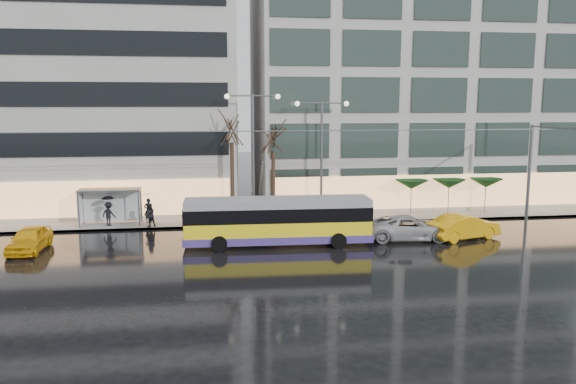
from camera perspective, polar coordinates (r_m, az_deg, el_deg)
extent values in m
plane|color=black|center=(30.48, -5.63, -7.28)|extent=(140.00, 140.00, 0.00)
cube|color=gray|center=(44.18, -3.84, -2.05)|extent=(80.00, 10.00, 0.15)
cube|color=slate|center=(39.34, -3.30, -3.42)|extent=(80.00, 0.10, 0.15)
cube|color=#9F9D98|center=(50.54, -25.67, 11.11)|extent=(34.00, 14.00, 22.00)
cube|color=#9F9D98|center=(52.45, 14.95, 13.21)|extent=(32.00, 14.00, 25.00)
cube|color=yellow|center=(34.03, -1.04, -3.82)|extent=(11.18, 2.69, 1.39)
cube|color=#473687|center=(34.13, -1.04, -4.58)|extent=(11.22, 2.72, 0.46)
cube|color=black|center=(33.81, -1.05, -2.14)|extent=(11.20, 2.71, 0.83)
cube|color=gray|center=(33.69, -1.05, -1.06)|extent=(11.18, 2.69, 0.46)
cube|color=black|center=(34.78, 8.16, -2.15)|extent=(0.13, 2.13, 1.20)
cube|color=black|center=(33.81, -10.52, -2.53)|extent=(0.13, 2.13, 1.20)
cylinder|color=black|center=(35.73, 4.44, -4.07)|extent=(0.94, 0.36, 0.93)
cylinder|color=black|center=(33.52, 5.16, -4.95)|extent=(0.94, 0.36, 0.93)
cylinder|color=black|center=(35.14, -6.95, -4.33)|extent=(0.94, 0.36, 0.93)
cylinder|color=black|center=(32.90, -7.00, -5.25)|extent=(0.94, 0.36, 0.93)
cylinder|color=#595B60|center=(34.29, -2.73, 1.38)|extent=(0.17, 3.45, 2.44)
cylinder|color=#595B60|center=(34.75, -2.78, 1.48)|extent=(0.17, 3.45, 2.44)
cylinder|color=#595B60|center=(44.57, 23.30, 1.79)|extent=(0.24, 0.24, 7.00)
cube|color=#595B60|center=(42.21, 25.35, 5.94)|extent=(0.10, 5.00, 0.10)
cylinder|color=#595B60|center=(35.10, -4.58, 6.16)|extent=(42.00, 0.04, 0.04)
cylinder|color=#595B60|center=(35.60, -4.63, 6.20)|extent=(42.00, 0.04, 0.04)
cube|color=#595B60|center=(40.76, -17.66, 0.22)|extent=(4.20, 1.60, 0.12)
cube|color=silver|center=(41.64, -17.42, -1.34)|extent=(4.00, 0.05, 2.20)
cube|color=white|center=(41.35, -20.38, -1.56)|extent=(0.10, 1.40, 2.20)
cylinder|color=#595B60|center=(40.67, -20.51, -1.74)|extent=(0.10, 0.10, 2.40)
cylinder|color=#595B60|center=(42.02, -20.11, -1.39)|extent=(0.10, 0.10, 2.40)
cylinder|color=#595B60|center=(39.99, -14.91, -1.64)|extent=(0.10, 0.10, 2.40)
cylinder|color=#595B60|center=(41.36, -14.68, -1.29)|extent=(0.10, 0.10, 2.40)
cylinder|color=#595B60|center=(40.36, -3.57, 3.47)|extent=(0.18, 0.18, 9.00)
cylinder|color=#595B60|center=(40.11, -4.93, 9.72)|extent=(1.80, 0.10, 0.10)
cylinder|color=#595B60|center=(40.25, -2.33, 9.74)|extent=(1.80, 0.10, 0.10)
sphere|color=#FFF2CC|center=(40.07, -6.23, 9.63)|extent=(0.36, 0.36, 0.36)
sphere|color=#FFF2CC|center=(40.35, -1.04, 9.67)|extent=(0.36, 0.36, 0.36)
cylinder|color=#595B60|center=(41.08, 3.42, 3.22)|extent=(0.18, 0.18, 8.50)
cylinder|color=#595B60|center=(40.70, 2.22, 9.03)|extent=(1.80, 0.10, 0.10)
cylinder|color=#595B60|center=(41.06, 4.72, 9.01)|extent=(1.80, 0.10, 0.10)
sphere|color=#FFF2CC|center=(40.55, 0.95, 8.96)|extent=(0.36, 0.36, 0.36)
sphere|color=#FFF2CC|center=(41.27, 5.95, 8.92)|extent=(0.36, 0.36, 0.36)
cylinder|color=black|center=(40.66, -5.67, 1.08)|extent=(0.28, 0.28, 5.60)
cylinder|color=black|center=(41.14, -1.50, 0.72)|extent=(0.28, 0.28, 4.90)
cylinder|color=#595B60|center=(43.62, 12.37, -0.81)|extent=(0.06, 0.06, 2.20)
cone|color=#103E16|center=(43.43, 12.43, 0.75)|extent=(2.50, 2.50, 0.70)
cylinder|color=#595B60|center=(44.75, 15.98, -0.71)|extent=(0.06, 0.06, 2.20)
cone|color=#103E16|center=(44.57, 16.04, 0.81)|extent=(2.50, 2.50, 0.70)
cylinder|color=#595B60|center=(46.05, 19.39, -0.60)|extent=(0.06, 0.06, 2.20)
cone|color=#103E16|center=(45.88, 19.47, 0.87)|extent=(2.50, 2.50, 0.70)
imported|color=#EFB00C|center=(36.00, -24.77, -4.36)|extent=(1.87, 4.31, 1.45)
imported|color=#F6AD0C|center=(37.31, 17.41, -3.38)|extent=(5.10, 3.06, 1.59)
imported|color=#B3B3B8|center=(36.25, 12.21, -3.57)|extent=(5.76, 3.13, 1.53)
imported|color=black|center=(40.86, -13.98, -1.84)|extent=(0.67, 0.47, 1.77)
imported|color=#D04584|center=(40.71, -14.03, -0.64)|extent=(1.03, 1.05, 0.88)
imported|color=black|center=(39.59, -13.87, -2.29)|extent=(0.96, 0.88, 1.60)
imported|color=black|center=(40.66, -17.74, -2.12)|extent=(1.24, 1.05, 1.66)
imported|color=black|center=(40.50, -17.81, -0.85)|extent=(1.11, 1.11, 0.72)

